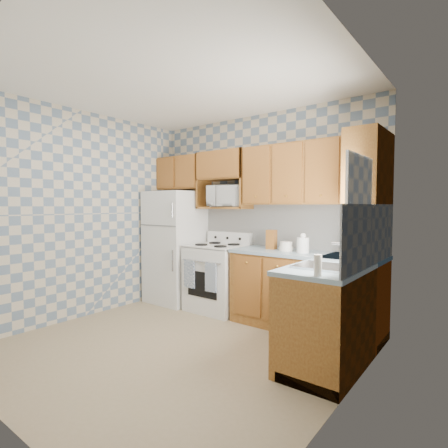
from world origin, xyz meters
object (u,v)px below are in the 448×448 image
Objects in this scene: refrigerator at (175,247)px; electric_kettle at (303,245)px; microwave at (228,196)px; stove_body at (217,278)px.

refrigerator is 2.11m from electric_kettle.
refrigerator is 9.46× the size of electric_kettle.
refrigerator is at bearing 171.24° from microwave.
microwave is at bearing 171.59° from electric_kettle.
refrigerator is 1.87× the size of stove_body.
stove_body is 1.16m from microwave.
electric_kettle is (2.10, -0.01, 0.17)m from refrigerator.
stove_body is 1.68× the size of microwave.
refrigerator is 0.89m from stove_body.
microwave is (0.08, 0.14, 1.15)m from stove_body.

